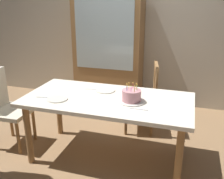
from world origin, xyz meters
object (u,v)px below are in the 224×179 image
Objects in this scene: chair_upholstered at (5,105)px; china_cabinet at (108,49)px; plate_near_celebrant at (57,99)px; birthday_cake at (131,96)px; plate_far_side at (106,90)px; chair_spindle_back at (142,99)px; dining_table at (108,105)px.

chair_upholstered is 1.87m from china_cabinet.
chair_upholstered is (-0.79, 0.12, -0.21)m from plate_near_celebrant.
birthday_cake is 1.27× the size of plate_far_side.
birthday_cake is at bearing 12.48° from plate_near_celebrant.
chair_spindle_back and chair_upholstered have the same top height.
plate_near_celebrant is 1.00× the size of plate_far_side.
plate_far_side is 0.72m from chair_spindle_back.
plate_near_celebrant is at bearing -157.87° from dining_table.
birthday_cake is at bearing -87.60° from chair_spindle_back.
plate_near_celebrant is at bearing -167.52° from birthday_cake.
plate_near_celebrant is 0.23× the size of chair_upholstered.
birthday_cake is at bearing -6.78° from dining_table.
chair_spindle_back is 1.74m from chair_upholstered.
dining_table is at bearing -65.92° from plate_far_side.
chair_spindle_back is at bearing 53.19° from plate_near_celebrant.
china_cabinet is (-0.40, 1.36, 0.21)m from plate_far_side.
dining_table is at bearing -106.92° from chair_spindle_back.
china_cabinet is at bearing 132.64° from chair_spindle_back.
plate_near_celebrant is 0.23× the size of chair_spindle_back.
china_cabinet is at bearing 106.48° from plate_far_side.
plate_far_side is (0.40, 0.40, 0.00)m from plate_near_celebrant.
china_cabinet reaches higher than birthday_cake.
chair_upholstered is (-1.52, -0.85, 0.07)m from chair_spindle_back.
chair_upholstered is (-1.55, -0.05, -0.27)m from birthday_cake.
chair_upholstered is at bearing -176.45° from dining_table.
chair_spindle_back is 1.18m from china_cabinet.
plate_far_side is 0.23× the size of chair_upholstered.
plate_near_celebrant reaches higher than dining_table.
plate_near_celebrant is (-0.49, -0.20, 0.09)m from dining_table.
birthday_cake is 1.27× the size of plate_near_celebrant.
chair_upholstered is (-1.28, -0.08, -0.12)m from dining_table.
chair_upholstered is at bearing -166.82° from plate_far_side.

